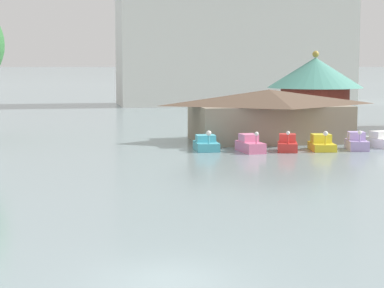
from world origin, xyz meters
The scene contains 10 objects.
ground_plane centered at (0.00, 0.00, 0.00)m, with size 2000.00×2000.00×0.00m, color gray.
pedal_boat_cyan centered at (7.67, 30.26, 0.47)m, with size 1.82×2.85×1.63m.
pedal_boat_pink centered at (10.71, 28.76, 0.53)m, with size 1.70×3.04×1.64m.
pedal_boat_red centered at (13.58, 28.58, 0.51)m, with size 2.01×2.52×1.62m.
pedal_boat_yellow centered at (16.37, 28.72, 0.48)m, with size 2.09×3.05×1.59m.
pedal_boat_lavender centered at (19.11, 28.48, 0.54)m, with size 1.96×2.77×1.57m.
pedal_boat_white centered at (21.82, 29.57, 0.52)m, with size 2.16×2.91×1.85m.
boathouse centered at (14.24, 35.48, 2.29)m, with size 13.67×8.75×4.37m.
green_roof_pavilion centered at (23.22, 48.20, 4.17)m, with size 10.05×10.05×7.86m.
background_building_block centered at (24.11, 86.00, 13.77)m, with size 37.42×12.96×27.51m.
Camera 1 is at (-3.09, -20.20, 6.67)m, focal length 63.91 mm.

